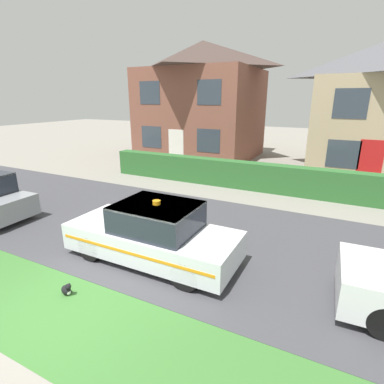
# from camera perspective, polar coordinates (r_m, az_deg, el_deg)

# --- Properties ---
(ground_plane) EXTENTS (80.00, 80.00, 0.00)m
(ground_plane) POSITION_cam_1_polar(r_m,az_deg,el_deg) (6.59, -23.68, -20.16)
(ground_plane) COLOR gray
(road_strip) EXTENTS (28.00, 6.37, 0.01)m
(road_strip) POSITION_cam_1_polar(r_m,az_deg,el_deg) (9.28, -3.84, -7.12)
(road_strip) COLOR #424247
(road_strip) RESTS_ON ground
(lawn_verge) EXTENTS (28.00, 2.06, 0.01)m
(lawn_verge) POSITION_cam_1_polar(r_m,az_deg,el_deg) (6.55, -24.19, -20.42)
(lawn_verge) COLOR #3D7533
(lawn_verge) RESTS_ON ground
(garden_hedge) EXTENTS (13.09, 0.63, 1.19)m
(garden_hedge) POSITION_cam_1_polar(r_m,az_deg,el_deg) (13.50, 9.24, 3.26)
(garden_hedge) COLOR #2D662D
(garden_hedge) RESTS_ON ground
(police_car) EXTENTS (4.29, 1.73, 1.56)m
(police_car) POSITION_cam_1_polar(r_m,az_deg,el_deg) (7.44, -7.33, -7.92)
(police_car) COLOR black
(police_car) RESTS_ON road_strip
(cat) EXTENTS (0.32, 0.24, 0.30)m
(cat) POSITION_cam_1_polar(r_m,az_deg,el_deg) (6.93, -22.76, -16.77)
(cat) COLOR black
(cat) RESTS_ON ground
(house_left) EXTENTS (7.27, 6.83, 7.28)m
(house_left) POSITION_cam_1_polar(r_m,az_deg,el_deg) (20.58, 1.97, 17.05)
(house_left) COLOR brown
(house_left) RESTS_ON ground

